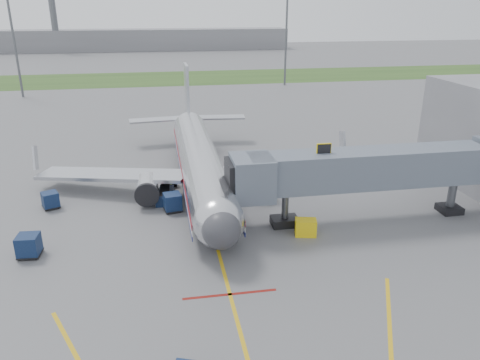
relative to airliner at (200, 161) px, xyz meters
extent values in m
plane|color=#565659|center=(0.00, -15.25, -2.65)|extent=(400.00, 400.00, 0.00)
cube|color=#2D4C1E|center=(0.00, 74.75, -2.64)|extent=(300.00, 25.00, 0.01)
cube|color=gold|center=(0.00, -17.25, -2.64)|extent=(0.25, 50.00, 0.01)
cube|color=maroon|center=(0.00, -19.25, -2.64)|extent=(6.00, 0.25, 0.01)
cylinder|color=silver|center=(0.00, -0.25, 0.05)|extent=(3.80, 28.00, 3.80)
sphere|color=silver|center=(0.00, -14.25, 0.05)|extent=(3.80, 3.80, 3.80)
sphere|color=#38383D|center=(0.00, -15.55, 0.05)|extent=(2.74, 2.74, 2.74)
cube|color=black|center=(0.00, -14.65, 0.60)|extent=(2.20, 1.20, 0.55)
cone|color=silver|center=(0.00, 16.25, 0.05)|extent=(3.80, 5.00, 3.80)
cube|color=#B7BAC1|center=(0.00, 15.75, 4.05)|extent=(0.35, 4.20, 7.00)
cube|color=#B7BAC1|center=(-8.50, -0.25, -0.85)|extent=(15.10, 8.59, 1.13)
cube|color=#B7BAC1|center=(8.50, -0.25, -0.85)|extent=(15.10, 8.59, 1.13)
cylinder|color=silver|center=(-5.20, -3.25, -1.30)|extent=(2.10, 3.60, 2.10)
cylinder|color=silver|center=(5.20, -3.25, -1.30)|extent=(2.10, 3.60, 2.10)
cube|color=maroon|center=(1.92, -0.25, -0.30)|extent=(0.05, 28.00, 0.45)
cube|color=navy|center=(1.92, -0.25, -1.20)|extent=(0.05, 28.00, 0.35)
cylinder|color=black|center=(0.00, -13.25, -2.35)|extent=(0.28, 0.70, 0.70)
cylinder|color=black|center=(-2.60, 0.25, -2.20)|extent=(0.50, 1.00, 1.00)
cylinder|color=black|center=(2.60, 0.25, -2.20)|extent=(0.50, 1.00, 1.00)
cube|color=slate|center=(13.00, -10.25, 1.95)|extent=(20.00, 3.00, 3.00)
cube|color=slate|center=(3.20, -10.25, 1.75)|extent=(3.20, 3.60, 3.40)
cube|color=black|center=(2.00, -10.25, 1.75)|extent=(1.60, 3.00, 2.80)
cube|color=yellow|center=(9.00, -10.25, 3.75)|extent=(1.20, 0.15, 1.00)
cylinder|color=#595B60|center=(6.00, -10.25, -1.10)|extent=(0.56, 0.56, 3.10)
cube|color=black|center=(6.00, -10.25, -2.30)|extent=(2.20, 1.60, 0.70)
cylinder|color=#595B60|center=(21.00, -10.25, -1.10)|extent=(0.70, 0.70, 3.10)
cube|color=black|center=(21.00, -10.25, -2.35)|extent=(1.80, 1.80, 0.60)
cylinder|color=#595B60|center=(-30.00, 54.75, 7.35)|extent=(0.44, 0.44, 20.00)
cylinder|color=#595B60|center=(25.00, 59.75, 7.35)|extent=(0.44, 0.44, 20.00)
cube|color=slate|center=(-10.00, 154.75, 1.35)|extent=(120.00, 14.00, 8.00)
cylinder|color=#595B60|center=(-40.00, 149.75, 11.35)|extent=(2.40, 2.40, 28.00)
cube|color=#0C1E38|center=(-3.00, -5.74, -1.76)|extent=(1.67, 1.67, 1.45)
cube|color=black|center=(-3.00, -5.74, -2.48)|extent=(1.72, 1.72, 0.11)
cylinder|color=black|center=(-3.46, -6.39, -2.51)|extent=(0.25, 0.29, 0.26)
cylinder|color=black|center=(-2.36, -6.20, -2.51)|extent=(0.25, 0.29, 0.26)
cylinder|color=black|center=(-3.65, -5.28, -2.51)|extent=(0.25, 0.29, 0.26)
cylinder|color=black|center=(-2.54, -5.09, -2.51)|extent=(0.25, 0.29, 0.26)
cube|color=#0C1E38|center=(-13.58, -11.93, -1.73)|extent=(1.59, 1.59, 1.49)
cube|color=black|center=(-13.58, -11.93, -2.47)|extent=(1.64, 1.64, 0.12)
cylinder|color=black|center=(-14.20, -12.47, -2.51)|extent=(0.23, 0.28, 0.27)
cylinder|color=black|center=(-13.04, -12.55, -2.51)|extent=(0.23, 0.28, 0.27)
cylinder|color=black|center=(-14.12, -11.32, -2.51)|extent=(0.23, 0.28, 0.27)
cylinder|color=black|center=(-12.96, -11.40, -2.51)|extent=(0.23, 0.28, 0.27)
cube|color=#0C1E38|center=(-13.77, -3.17, -1.83)|extent=(1.76, 1.76, 1.33)
cube|color=black|center=(-13.77, -3.17, -2.49)|extent=(1.81, 1.81, 0.10)
cylinder|color=black|center=(-14.03, -3.85, -2.52)|extent=(0.27, 0.30, 0.24)
cylinder|color=black|center=(-13.09, -3.44, -2.52)|extent=(0.27, 0.30, 0.24)
cylinder|color=black|center=(-14.45, -2.90, -2.52)|extent=(0.27, 0.30, 0.24)
cylinder|color=black|center=(-13.50, -2.49, -2.52)|extent=(0.27, 0.30, 0.24)
cube|color=#0C1E38|center=(-3.60, -3.15, -2.21)|extent=(1.85, 3.64, 0.87)
cube|color=black|center=(-3.53, -2.68, -1.29)|extent=(1.43, 3.98, 1.36)
cylinder|color=black|center=(-4.26, -4.33, -2.37)|extent=(0.29, 0.57, 0.54)
cylinder|color=black|center=(-3.30, -4.47, -2.37)|extent=(0.29, 0.57, 0.54)
cylinder|color=black|center=(-3.89, -1.84, -2.37)|extent=(0.29, 0.57, 0.54)
cylinder|color=black|center=(-2.94, -1.98, -2.37)|extent=(0.29, 0.57, 0.54)
cube|color=yellow|center=(7.16, -12.25, -1.98)|extent=(1.87, 1.46, 1.32)
cylinder|color=black|center=(6.63, -12.12, -2.48)|extent=(0.29, 0.37, 0.33)
cylinder|color=black|center=(7.70, -12.38, -2.48)|extent=(0.29, 0.37, 0.33)
imported|color=#ABDA19|center=(-3.00, -0.44, -1.79)|extent=(0.70, 0.75, 1.72)
camera|label=1|loc=(-3.77, -44.08, 14.52)|focal=35.00mm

